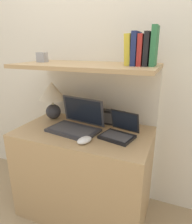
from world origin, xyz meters
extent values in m
cube|color=silver|center=(0.00, 0.67, 1.20)|extent=(6.00, 0.05, 2.40)
cube|color=tan|center=(0.00, 0.30, 0.38)|extent=(1.04, 0.60, 0.75)
cube|color=silver|center=(0.00, 0.62, 0.62)|extent=(1.04, 0.04, 1.23)
cube|color=tan|center=(0.00, 0.37, 1.24)|extent=(1.04, 0.54, 0.03)
ellipsoid|color=#2D2D33|center=(-0.37, 0.45, 0.82)|extent=(0.13, 0.13, 0.13)
cylinder|color=tan|center=(-0.37, 0.45, 0.91)|extent=(0.02, 0.02, 0.05)
cone|color=beige|center=(-0.37, 0.45, 1.01)|extent=(0.24, 0.24, 0.15)
cube|color=#333338|center=(-0.07, 0.26, 0.76)|extent=(0.41, 0.29, 0.02)
cube|color=#47474C|center=(-0.07, 0.25, 0.77)|extent=(0.36, 0.22, 0.00)
cube|color=#333338|center=(-0.05, 0.40, 0.88)|extent=(0.38, 0.10, 0.22)
cube|color=black|center=(-0.05, 0.39, 0.88)|extent=(0.34, 0.09, 0.19)
cube|color=black|center=(0.28, 0.27, 0.76)|extent=(0.26, 0.22, 0.02)
cube|color=#47474C|center=(0.28, 0.27, 0.77)|extent=(0.22, 0.17, 0.00)
cube|color=black|center=(0.31, 0.38, 0.85)|extent=(0.23, 0.10, 0.16)
cube|color=black|center=(0.30, 0.38, 0.85)|extent=(0.21, 0.08, 0.14)
ellipsoid|color=white|center=(0.10, 0.12, 0.77)|extent=(0.11, 0.14, 0.04)
cube|color=black|center=(0.13, 0.51, 0.81)|extent=(0.13, 0.06, 0.12)
cube|color=#59595B|center=(0.13, 0.48, 0.81)|extent=(0.10, 0.00, 0.09)
cube|color=#2D7042|center=(0.47, 0.37, 1.38)|extent=(0.03, 0.14, 0.24)
cube|color=black|center=(0.43, 0.37, 1.36)|extent=(0.03, 0.15, 0.21)
cube|color=#A82823|center=(0.39, 0.37, 1.36)|extent=(0.03, 0.16, 0.19)
cube|color=navy|center=(0.36, 0.37, 1.36)|extent=(0.03, 0.17, 0.21)
cube|color=gold|center=(0.31, 0.37, 1.36)|extent=(0.05, 0.13, 0.20)
cube|color=#99999E|center=(-0.39, 0.37, 1.30)|extent=(0.07, 0.06, 0.08)
camera|label=1|loc=(0.64, -0.99, 1.38)|focal=32.00mm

